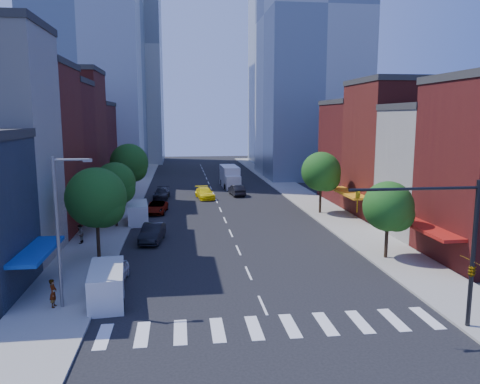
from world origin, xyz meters
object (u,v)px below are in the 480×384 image
at_px(box_truck, 230,177).
at_px(pedestrian_far, 80,234).
at_px(parked_car_second, 152,233).
at_px(cargo_van_far, 138,213).
at_px(parked_car_third, 156,207).
at_px(traffic_car_oncoming, 237,190).
at_px(traffic_car_far, 229,175).
at_px(taxi, 205,193).
at_px(parked_car_front, 115,272).
at_px(parked_car_rear, 162,193).
at_px(cargo_van_near, 107,285).
at_px(pedestrian_near, 53,293).

distance_m(box_truck, pedestrian_far, 37.42).
relative_size(parked_car_second, cargo_van_far, 0.94).
bearing_deg(parked_car_third, traffic_car_oncoming, 52.20).
height_order(parked_car_third, traffic_car_far, traffic_car_far).
distance_m(traffic_car_oncoming, box_truck, 8.50).
bearing_deg(taxi, parked_car_third, -131.88).
xyz_separation_m(parked_car_front, parked_car_rear, (2.00, 33.53, 0.06)).
relative_size(cargo_van_near, traffic_car_oncoming, 1.11).
distance_m(cargo_van_near, taxi, 37.32).
bearing_deg(taxi, cargo_van_far, -127.13).
relative_size(parked_car_front, cargo_van_near, 0.74).
xyz_separation_m(parked_car_front, parked_car_third, (1.75, 23.46, 0.03)).
bearing_deg(parked_car_rear, cargo_van_near, -88.67).
xyz_separation_m(parked_car_third, cargo_van_near, (-1.73, -27.13, 0.38)).
xyz_separation_m(parked_car_second, box_truck, (10.72, 32.96, 0.78)).
relative_size(parked_car_rear, taxi, 0.95).
bearing_deg(parked_car_rear, parked_car_third, -87.05).
bearing_deg(parked_car_rear, cargo_van_far, -93.12).
xyz_separation_m(parked_car_second, cargo_van_near, (-1.99, -14.05, 0.25)).
xyz_separation_m(traffic_car_far, pedestrian_near, (-16.43, -57.07, 0.25)).
xyz_separation_m(traffic_car_oncoming, traffic_car_far, (0.65, 17.81, -0.02)).
distance_m(parked_car_front, parked_car_second, 10.58).
relative_size(parked_car_rear, traffic_car_far, 1.13).
bearing_deg(taxi, box_truck, 58.01).
height_order(parked_car_rear, traffic_car_far, traffic_car_far).
distance_m(parked_car_rear, taxi, 6.06).
height_order(parked_car_second, pedestrian_far, pedestrian_far).
bearing_deg(parked_car_second, box_truck, 79.51).
height_order(cargo_van_near, cargo_van_far, cargo_van_far).
bearing_deg(traffic_car_oncoming, pedestrian_near, 61.83).
bearing_deg(taxi, parked_car_second, -113.00).
bearing_deg(parked_car_rear, parked_car_second, -85.62).
distance_m(cargo_van_far, traffic_car_oncoming, 20.82).
height_order(taxi, pedestrian_near, pedestrian_near).
height_order(traffic_car_oncoming, traffic_car_far, traffic_car_oncoming).
bearing_deg(parked_car_second, traffic_car_oncoming, 73.76).
bearing_deg(parked_car_front, traffic_car_far, 78.99).
relative_size(parked_car_front, parked_car_rear, 0.78).
bearing_deg(box_truck, parked_car_second, -109.73).
relative_size(traffic_car_oncoming, pedestrian_far, 2.76).
relative_size(traffic_car_far, pedestrian_far, 2.60).
height_order(parked_car_rear, box_truck, box_truck).
height_order(parked_car_front, parked_car_second, parked_car_second).
xyz_separation_m(parked_car_third, traffic_car_oncoming, (11.04, 11.42, 0.09)).
bearing_deg(traffic_car_oncoming, parked_car_rear, 0.88).
bearing_deg(parked_car_rear, parked_car_front, -89.03).
height_order(parked_car_second, traffic_car_far, parked_car_second).
height_order(cargo_van_near, pedestrian_near, cargo_van_near).
height_order(cargo_van_near, taxi, cargo_van_near).
bearing_deg(pedestrian_near, parked_car_front, -32.75).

